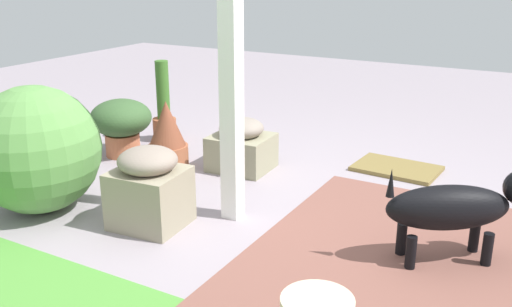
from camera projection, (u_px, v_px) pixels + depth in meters
name	position (u px, v px, depth m)	size (l,w,h in m)	color
ground_plane	(268.00, 217.00, 3.52)	(12.00, 12.00, 0.00)	gray
brick_path	(416.00, 286.00, 2.75)	(1.80, 2.40, 0.02)	brown
porch_pillar	(231.00, 54.00, 3.22)	(0.11, 0.11, 2.00)	white
stone_planter_nearest	(241.00, 146.00, 4.30)	(0.46, 0.41, 0.40)	gray
stone_planter_mid	(149.00, 188.00, 3.35)	(0.43, 0.41, 0.49)	gray
round_shrub	(36.00, 150.00, 3.51)	(0.80, 0.80, 0.80)	#599047
terracotta_pot_spiky	(167.00, 136.00, 4.31)	(0.31, 0.31, 0.52)	#A0593A
terracotta_pot_broad	(121.00, 122.00, 4.57)	(0.49, 0.49, 0.46)	#BA6644
terracotta_pot_tall	(164.00, 112.00, 4.98)	(0.20, 0.20, 0.70)	#A35535
dog	(459.00, 206.00, 2.90)	(0.73, 0.57, 0.54)	black
doormat	(397.00, 168.00, 4.32)	(0.61, 0.41, 0.03)	olive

